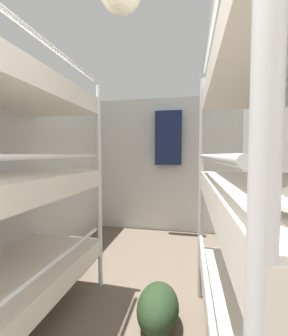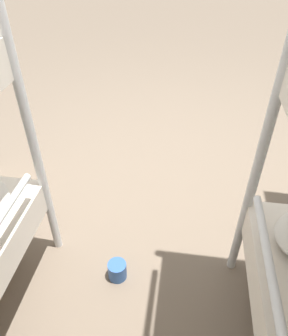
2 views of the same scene
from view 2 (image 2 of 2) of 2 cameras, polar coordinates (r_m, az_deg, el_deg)
ground_plane at (r=2.33m, az=1.76°, el=-3.63°), size 20.00×20.00×0.00m
tin_can at (r=1.83m, az=-4.67°, el=-17.34°), size 0.10×0.10×0.10m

